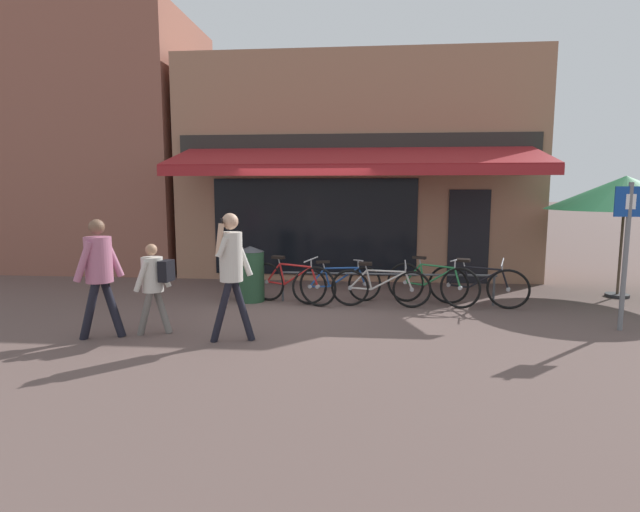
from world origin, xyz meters
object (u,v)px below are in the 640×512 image
(bicycle_silver, at_px, (380,287))
(parking_sign, at_px, (627,240))
(bicycle_green, at_px, (432,284))
(bicycle_blue, at_px, (337,284))
(bicycle_black, at_px, (477,286))
(pedestrian_second_adult, at_px, (99,266))
(pedestrian_child, at_px, (154,279))
(pedestrian_adult, at_px, (231,262))
(bicycle_red, at_px, (292,283))
(cafe_parasol, at_px, (625,193))
(litter_bin, at_px, (251,274))

(bicycle_silver, distance_m, parking_sign, 3.87)
(bicycle_green, bearing_deg, parking_sign, -2.12)
(bicycle_blue, distance_m, bicycle_green, 1.73)
(bicycle_black, xyz_separation_m, pedestrian_second_adult, (-5.73, -2.44, 0.64))
(pedestrian_child, bearing_deg, bicycle_green, -146.03)
(bicycle_blue, relative_size, pedestrian_adult, 0.93)
(bicycle_red, relative_size, cafe_parasol, 0.60)
(bicycle_green, xyz_separation_m, parking_sign, (2.61, -1.44, 0.96))
(bicycle_green, height_order, cafe_parasol, cafe_parasol)
(bicycle_blue, distance_m, pedestrian_child, 3.44)
(bicycle_red, relative_size, pedestrian_adult, 0.96)
(bicycle_green, bearing_deg, bicycle_red, -149.77)
(pedestrian_adult, xyz_separation_m, pedestrian_second_adult, (-1.89, -0.02, -0.08))
(bicycle_red, relative_size, pedestrian_second_adult, 1.01)
(bicycle_red, relative_size, pedestrian_child, 1.28)
(cafe_parasol, bearing_deg, bicycle_silver, -164.19)
(parking_sign, bearing_deg, pedestrian_second_adult, -171.78)
(bicycle_green, distance_m, pedestrian_adult, 4.01)
(parking_sign, bearing_deg, bicycle_silver, 162.14)
(litter_bin, bearing_deg, bicycle_green, 0.08)
(bicycle_silver, distance_m, pedestrian_second_adult, 4.62)
(bicycle_red, xyz_separation_m, pedestrian_child, (-1.68, -2.13, 0.43))
(bicycle_silver, height_order, pedestrian_child, pedestrian_child)
(pedestrian_adult, distance_m, litter_bin, 2.59)
(bicycle_silver, distance_m, bicycle_black, 1.75)
(cafe_parasol, bearing_deg, pedestrian_adult, -152.48)
(bicycle_black, relative_size, pedestrian_child, 1.28)
(bicycle_red, bearing_deg, bicycle_blue, 33.44)
(bicycle_silver, bearing_deg, bicycle_blue, 160.59)
(parking_sign, bearing_deg, litter_bin, 166.47)
(bicycle_black, bearing_deg, pedestrian_adult, -129.41)
(litter_bin, bearing_deg, pedestrian_adult, -82.68)
(bicycle_blue, distance_m, bicycle_silver, 0.85)
(bicycle_blue, xyz_separation_m, bicycle_silver, (0.79, -0.32, 0.01))
(parking_sign, relative_size, cafe_parasol, 0.77)
(bicycle_green, distance_m, bicycle_black, 0.80)
(pedestrian_child, bearing_deg, cafe_parasol, -151.79)
(parking_sign, height_order, cafe_parasol, cafe_parasol)
(pedestrian_second_adult, bearing_deg, parking_sign, -168.34)
(pedestrian_adult, relative_size, pedestrian_second_adult, 1.05)
(bicycle_black, height_order, litter_bin, litter_bin)
(pedestrian_second_adult, bearing_deg, bicycle_silver, -147.30)
(bicycle_silver, distance_m, litter_bin, 2.45)
(litter_bin, bearing_deg, cafe_parasol, 8.27)
(bicycle_green, xyz_separation_m, litter_bin, (-3.37, -0.00, 0.13))
(pedestrian_child, relative_size, pedestrian_second_adult, 0.79)
(bicycle_blue, bearing_deg, pedestrian_child, -157.33)
(bicycle_black, bearing_deg, bicycle_blue, -164.23)
(pedestrian_adult, distance_m, parking_sign, 5.76)
(bicycle_green, bearing_deg, bicycle_silver, -135.67)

